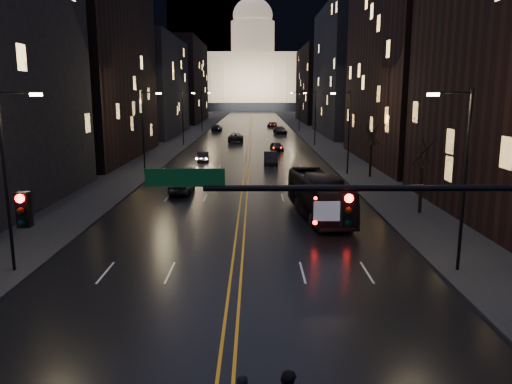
{
  "coord_description": "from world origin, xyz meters",
  "views": [
    {
      "loc": [
        0.92,
        -13.5,
        8.79
      ],
      "look_at": [
        0.99,
        13.24,
        3.45
      ],
      "focal_mm": 35.0,
      "sensor_mm": 36.0,
      "label": 1
    }
  ],
  "objects_px": {
    "traffic_signal": "(432,227)",
    "oncoming_car_a": "(182,184)",
    "bus": "(319,196)",
    "receding_car_a": "(271,158)",
    "oncoming_car_b": "(203,157)"
  },
  "relations": [
    {
      "from": "traffic_signal",
      "to": "oncoming_car_a",
      "type": "bearing_deg",
      "value": 110.9
    },
    {
      "from": "bus",
      "to": "oncoming_car_a",
      "type": "height_order",
      "value": "bus"
    },
    {
      "from": "bus",
      "to": "receding_car_a",
      "type": "bearing_deg",
      "value": 89.09
    },
    {
      "from": "traffic_signal",
      "to": "receding_car_a",
      "type": "height_order",
      "value": "traffic_signal"
    },
    {
      "from": "bus",
      "to": "receding_car_a",
      "type": "relative_size",
      "value": 2.26
    },
    {
      "from": "traffic_signal",
      "to": "receding_car_a",
      "type": "xyz_separation_m",
      "value": [
        -2.99,
        48.1,
        -4.31
      ]
    },
    {
      "from": "bus",
      "to": "oncoming_car_a",
      "type": "bearing_deg",
      "value": 136.35
    },
    {
      "from": "traffic_signal",
      "to": "bus",
      "type": "xyz_separation_m",
      "value": [
        -0.35,
        21.6,
        -3.58
      ]
    },
    {
      "from": "traffic_signal",
      "to": "oncoming_car_b",
      "type": "bearing_deg",
      "value": 103.0
    },
    {
      "from": "oncoming_car_a",
      "to": "oncoming_car_b",
      "type": "distance_m",
      "value": 20.35
    },
    {
      "from": "traffic_signal",
      "to": "oncoming_car_b",
      "type": "height_order",
      "value": "traffic_signal"
    },
    {
      "from": "traffic_signal",
      "to": "bus",
      "type": "bearing_deg",
      "value": 90.93
    },
    {
      "from": "bus",
      "to": "traffic_signal",
      "type": "bearing_deg",
      "value": -95.67
    },
    {
      "from": "oncoming_car_a",
      "to": "oncoming_car_b",
      "type": "bearing_deg",
      "value": -87.33
    },
    {
      "from": "bus",
      "to": "oncoming_car_a",
      "type": "distance_m",
      "value": 13.92
    }
  ]
}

